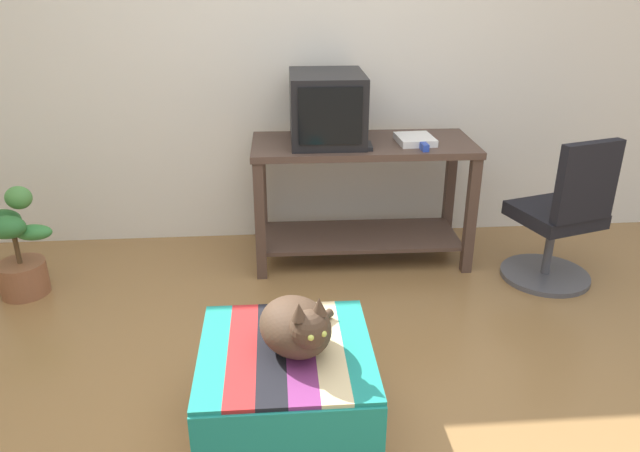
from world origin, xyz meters
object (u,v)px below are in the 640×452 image
object	(u,v)px
keyboard	(337,146)
potted_plant	(15,249)
book	(415,139)
tv_monitor	(327,108)
office_chair	(561,222)
ottoman_with_blanket	(287,393)
desk	(362,181)
stapler	(424,146)
cat	(298,326)

from	to	relation	value
keyboard	potted_plant	size ratio (longest dim) A/B	0.64
book	potted_plant	size ratio (longest dim) A/B	0.39
tv_monitor	office_chair	xyz separation A→B (m)	(1.31, -0.45, -0.58)
book	ottoman_with_blanket	distance (m)	1.83
ottoman_with_blanket	potted_plant	world-z (taller)	potted_plant
book	potted_plant	distance (m)	2.37
desk	potted_plant	world-z (taller)	desk
stapler	keyboard	bearing A→B (deg)	170.16
keyboard	desk	bearing A→B (deg)	39.42
tv_monitor	ottoman_with_blanket	xyz separation A→B (m)	(-0.30, -1.61, -0.75)
office_chair	keyboard	bearing A→B (deg)	-30.15
desk	ottoman_with_blanket	distance (m)	1.69
ottoman_with_blanket	potted_plant	size ratio (longest dim) A/B	1.08
keyboard	ottoman_with_blanket	bearing A→B (deg)	-100.08
book	cat	distance (m)	1.75
ottoman_with_blanket	cat	bearing A→B (deg)	-22.76
book	ottoman_with_blanket	bearing A→B (deg)	-121.13
tv_monitor	book	size ratio (longest dim) A/B	2.20
ottoman_with_blanket	office_chair	xyz separation A→B (m)	(1.60, 1.16, 0.18)
cat	stapler	bearing A→B (deg)	37.96
keyboard	ottoman_with_blanket	xyz separation A→B (m)	(-0.34, -1.45, -0.57)
office_chair	book	bearing A→B (deg)	-42.31
desk	office_chair	distance (m)	1.18
tv_monitor	book	bearing A→B (deg)	-7.65
tv_monitor	stapler	xyz separation A→B (m)	(0.54, -0.22, -0.18)
desk	keyboard	size ratio (longest dim) A/B	3.34
cat	office_chair	world-z (taller)	office_chair
tv_monitor	stapler	world-z (taller)	tv_monitor
keyboard	book	xyz separation A→B (m)	(0.47, 0.08, 0.01)
tv_monitor	office_chair	distance (m)	1.50
tv_monitor	stapler	distance (m)	0.61
keyboard	cat	xyz separation A→B (m)	(-0.30, -1.47, -0.25)
book	cat	size ratio (longest dim) A/B	0.57
keyboard	office_chair	bearing A→B (deg)	-10.11
ottoman_with_blanket	book	bearing A→B (deg)	61.99
potted_plant	book	bearing A→B (deg)	6.70
ottoman_with_blanket	stapler	size ratio (longest dim) A/B	6.09
desk	stapler	xyz separation A→B (m)	(0.32, -0.19, 0.27)
desk	cat	bearing A→B (deg)	-105.45
book	potted_plant	xyz separation A→B (m)	(-2.30, -0.27, -0.51)
cat	stapler	size ratio (longest dim) A/B	3.81
book	cat	world-z (taller)	book
tv_monitor	office_chair	world-z (taller)	tv_monitor
desk	stapler	size ratio (longest dim) A/B	12.15
potted_plant	office_chair	size ratio (longest dim) A/B	0.70
desk	potted_plant	distance (m)	2.03
potted_plant	desk	bearing A→B (deg)	9.02
tv_monitor	ottoman_with_blanket	size ratio (longest dim) A/B	0.79
cat	stapler	world-z (taller)	stapler
tv_monitor	book	xyz separation A→B (m)	(0.52, -0.08, -0.18)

